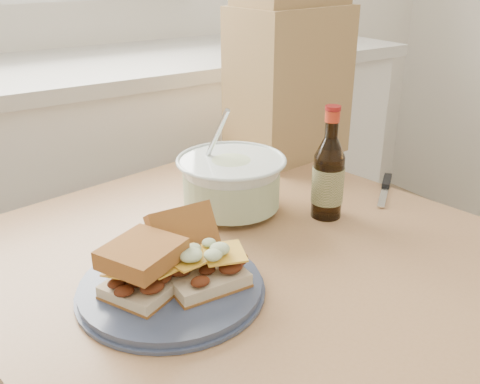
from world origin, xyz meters
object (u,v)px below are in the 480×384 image
beer_bottle (328,176)px  paper_bag (289,83)px  coleslaw_bowl (231,185)px  dining_table (242,299)px  plate (171,287)px

beer_bottle → paper_bag: paper_bag is taller
coleslaw_bowl → paper_bag: (0.32, 0.22, 0.13)m
dining_table → plate: (-0.17, -0.05, 0.12)m
dining_table → paper_bag: 0.61m
plate → paper_bag: size_ratio=0.76×
dining_table → plate: size_ratio=3.57×
dining_table → beer_bottle: bearing=-4.3°
plate → beer_bottle: beer_bottle is taller
coleslaw_bowl → beer_bottle: (0.15, -0.13, 0.03)m
dining_table → beer_bottle: (0.22, 0.02, 0.20)m
coleslaw_bowl → beer_bottle: size_ratio=0.97×
dining_table → coleslaw_bowl: bearing=54.7°
coleslaw_bowl → beer_bottle: beer_bottle is taller
paper_bag → beer_bottle: bearing=-122.4°
dining_table → paper_bag: (0.39, 0.36, 0.30)m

